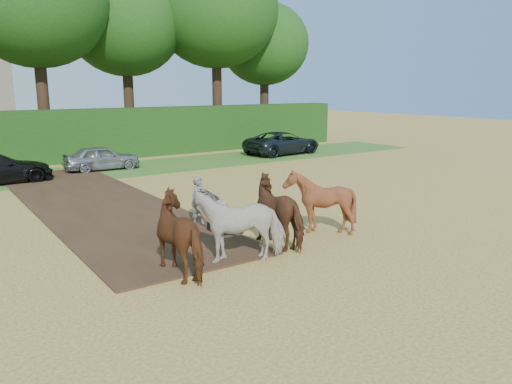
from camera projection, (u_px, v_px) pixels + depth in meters
ground at (125, 267)px, 12.20m from camera, size 120.00×120.00×0.00m
earth_strip at (97, 203)px, 18.66m from camera, size 4.50×17.00×0.05m
grass_verge at (18, 179)px, 23.45m from camera, size 50.00×5.00×0.03m
hedgerow at (0, 140)px, 26.76m from camera, size 46.00×1.60×3.00m
plough_team at (259, 216)px, 13.29m from camera, size 6.24×4.76×1.90m
parked_cars at (23, 165)px, 23.32m from camera, size 36.88×3.17×1.47m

